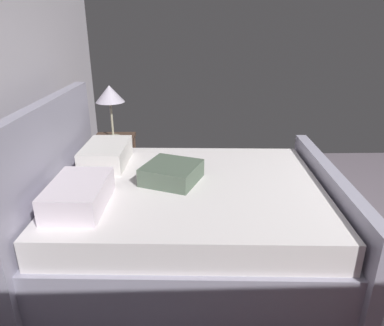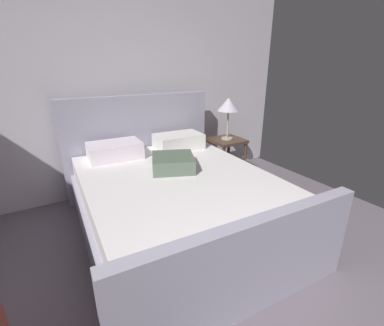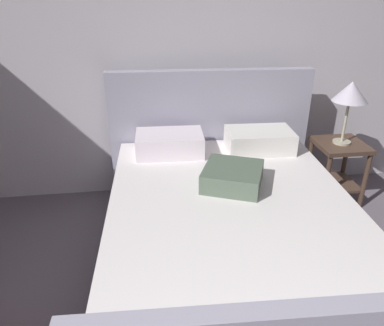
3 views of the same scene
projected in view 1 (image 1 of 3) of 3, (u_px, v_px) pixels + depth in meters
bed at (184, 213)px, 2.89m from camera, size 1.93×2.34×1.25m
nightstand_right at (115, 155)px, 4.00m from camera, size 0.44×0.44×0.60m
table_lamp_right at (110, 95)px, 3.75m from camera, size 0.30×0.30×0.57m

